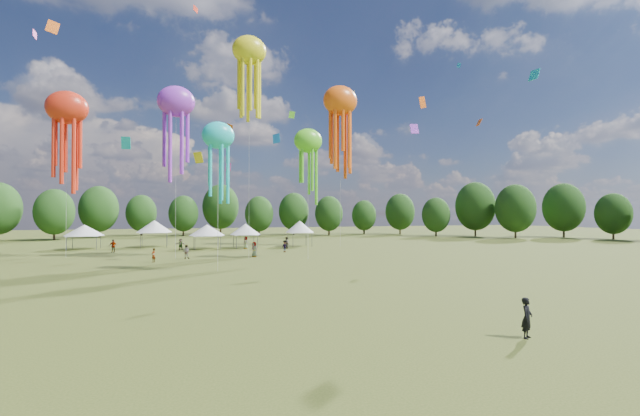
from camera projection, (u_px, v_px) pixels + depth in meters
name	position (u px, v px, depth m)	size (l,w,h in m)	color
ground	(351.00, 344.00, 17.93)	(300.00, 300.00, 0.00)	#384416
observer_main	(527.00, 318.00, 18.84)	(0.66, 0.43, 1.81)	black
spectator_near	(186.00, 252.00, 51.78)	(0.83, 0.65, 1.71)	gray
spectators_far	(227.00, 245.00, 61.72)	(26.07, 16.86, 1.92)	gray
festival_tents	(191.00, 228.00, 68.57)	(38.60, 12.22, 4.46)	#47474C
show_kites	(249.00, 118.00, 59.61)	(45.34, 28.66, 27.82)	#A232DE
small_kites	(220.00, 39.00, 59.35)	(76.43, 56.39, 46.41)	#A232DE
treeline	(193.00, 208.00, 75.79)	(201.57, 95.24, 13.43)	#38281C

